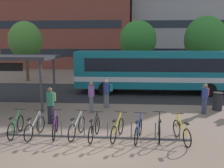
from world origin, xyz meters
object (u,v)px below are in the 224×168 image
(parked_bicycle_black_4, at_px, (94,129))
(street_tree_3, at_px, (26,41))
(trash_bin, at_px, (218,101))
(street_tree_0, at_px, (205,39))
(parked_bicycle_yellow_8, at_px, (182,132))
(commuter_olive_pack_2, at_px, (51,103))
(transit_shelter, at_px, (5,59))
(street_tree_1, at_px, (138,40))
(commuter_teal_pack_4, at_px, (107,92))
(parked_bicycle_silver_3, at_px, (77,128))
(parked_bicycle_green_0, at_px, (16,126))
(parked_bicycle_silver_1, at_px, (35,128))
(parked_bicycle_purple_2, at_px, (55,127))
(parked_bicycle_black_7, at_px, (159,130))
(commuter_red_pack_0, at_px, (205,96))
(parked_bicycle_blue_6, at_px, (138,131))
(city_bus, at_px, (156,70))
(commuter_black_pack_3, at_px, (91,95))
(parked_bicycle_yellow_5, at_px, (117,130))

(parked_bicycle_black_4, xyz_separation_m, street_tree_3, (-8.88, 14.30, 3.66))
(trash_bin, xyz_separation_m, street_tree_0, (2.77, 11.75, 3.68))
(parked_bicycle_yellow_8, distance_m, commuter_olive_pack_2, 6.04)
(transit_shelter, bearing_deg, street_tree_1, 54.43)
(commuter_teal_pack_4, relative_size, street_tree_1, 0.28)
(parked_bicycle_silver_3, bearing_deg, commuter_olive_pack_2, 56.26)
(parked_bicycle_green_0, xyz_separation_m, parked_bicycle_silver_1, (0.84, -0.10, 0.00))
(parked_bicycle_yellow_8, bearing_deg, parked_bicycle_green_0, 78.02)
(parked_bicycle_silver_1, xyz_separation_m, street_tree_0, (11.68, 16.25, 3.82))
(parked_bicycle_black_4, bearing_deg, trash_bin, -48.16)
(commuter_teal_pack_4, xyz_separation_m, street_tree_1, (2.23, 10.90, 3.15))
(parked_bicycle_silver_3, bearing_deg, parked_bicycle_yellow_8, -81.77)
(parked_bicycle_yellow_8, relative_size, commuter_teal_pack_4, 1.00)
(parked_bicycle_purple_2, relative_size, street_tree_3, 0.29)
(commuter_teal_pack_4, bearing_deg, street_tree_0, -159.87)
(commuter_teal_pack_4, bearing_deg, parked_bicycle_silver_3, 47.79)
(parked_bicycle_silver_3, xyz_separation_m, street_tree_3, (-8.14, 14.18, 3.66))
(transit_shelter, bearing_deg, parked_bicycle_silver_3, -39.09)
(parked_bicycle_black_7, height_order, street_tree_3, street_tree_3)
(commuter_red_pack_0, distance_m, commuter_olive_pack_2, 8.10)
(parked_bicycle_silver_1, bearing_deg, parked_bicycle_blue_6, -84.88)
(commuter_red_pack_0, xyz_separation_m, street_tree_3, (-14.38, 10.50, 3.10))
(street_tree_3, bearing_deg, parked_bicycle_yellow_8, -49.46)
(parked_bicycle_yellow_8, distance_m, commuter_teal_pack_4, 5.80)
(city_bus, relative_size, parked_bicycle_yellow_8, 7.06)
(parked_bicycle_silver_3, height_order, commuter_teal_pack_4, commuter_teal_pack_4)
(parked_bicycle_black_4, relative_size, trash_bin, 1.67)
(parked_bicycle_silver_3, bearing_deg, commuter_black_pack_3, 10.03)
(parked_bicycle_yellow_8, bearing_deg, parked_bicycle_purple_2, 77.02)
(parked_bicycle_yellow_5, height_order, street_tree_1, street_tree_1)
(commuter_black_pack_3, relative_size, street_tree_0, 0.26)
(parked_bicycle_green_0, height_order, street_tree_0, street_tree_0)
(street_tree_0, distance_m, street_tree_1, 6.94)
(transit_shelter, height_order, street_tree_3, street_tree_3)
(city_bus, xyz_separation_m, street_tree_0, (5.77, 7.13, 2.43))
(city_bus, height_order, commuter_red_pack_0, city_bus)
(street_tree_3, bearing_deg, trash_bin, -32.54)
(parked_bicycle_yellow_8, distance_m, commuter_red_pack_0, 4.44)
(commuter_red_pack_0, relative_size, commuter_black_pack_3, 0.95)
(parked_bicycle_yellow_5, height_order, parked_bicycle_black_7, same)
(parked_bicycle_purple_2, relative_size, commuter_black_pack_3, 0.99)
(parked_bicycle_black_7, bearing_deg, street_tree_3, 45.46)
(commuter_olive_pack_2, bearing_deg, street_tree_3, -146.55)
(street_tree_3, bearing_deg, commuter_red_pack_0, -36.15)
(city_bus, relative_size, street_tree_0, 1.84)
(parked_bicycle_yellow_8, xyz_separation_m, commuter_olive_pack_2, (-5.74, 1.77, 0.63))
(commuter_red_pack_0, height_order, commuter_teal_pack_4, commuter_teal_pack_4)
(commuter_olive_pack_2, bearing_deg, parked_bicycle_yellow_8, 78.80)
(city_bus, distance_m, trash_bin, 5.64)
(parked_bicycle_blue_6, bearing_deg, city_bus, 1.14)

